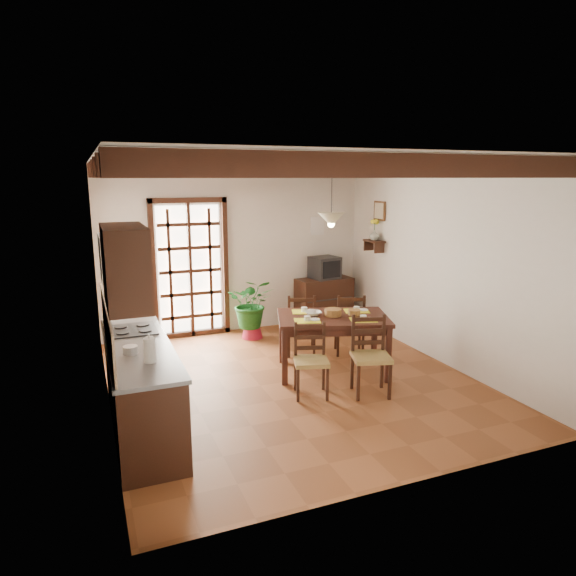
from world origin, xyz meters
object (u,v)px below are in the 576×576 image
kitchen_counter (141,386)px  potted_plant (252,304)px  crt_tv (325,268)px  chair_near_right (370,370)px  chair_far_right (349,334)px  chair_near_left (311,373)px  chair_far_left (301,335)px  pendant_lamp (331,218)px  sideboard (324,301)px  dining_table (333,323)px

kitchen_counter → potted_plant: 3.26m
crt_tv → potted_plant: (-1.45, -0.28, -0.46)m
chair_near_right → chair_far_right: 1.48m
chair_near_left → crt_tv: crt_tv is taller
chair_far_left → crt_tv: size_ratio=1.78×
crt_tv → pendant_lamp: 2.45m
chair_near_right → pendant_lamp: bearing=113.7°
chair_far_right → sideboard: (0.33, 1.54, 0.13)m
kitchen_counter → potted_plant: potted_plant is taller
potted_plant → sideboard: bearing=11.2°
chair_far_left → chair_far_right: bearing=-178.4°
dining_table → chair_near_right: bearing=-64.0°
chair_near_right → potted_plant: 2.75m
kitchen_counter → sideboard: size_ratio=2.27×
dining_table → chair_near_left: size_ratio=1.90×
sideboard → pendant_lamp: (-0.91, -2.03, 1.66)m
chair_near_left → crt_tv: bearing=78.8°
chair_near_right → crt_tv: size_ratio=1.83×
dining_table → chair_near_left: (-0.58, -0.59, -0.41)m
potted_plant → pendant_lamp: size_ratio=2.54×
chair_near_left → crt_tv: (1.49, 2.71, 0.76)m
sideboard → crt_tv: crt_tv is taller
chair_near_right → crt_tv: 3.13m
kitchen_counter → sideboard: (3.48, 2.83, -0.05)m
chair_near_left → crt_tv: size_ratio=1.68×
chair_near_right → chair_far_right: (0.48, 1.41, -0.01)m
potted_plant → dining_table: bearing=-73.6°
dining_table → chair_far_right: chair_far_right is taller
sideboard → chair_near_left: bearing=-123.7°
chair_near_left → kitchen_counter: bearing=-159.2°
chair_near_right → chair_far_left: chair_near_right is taller
dining_table → pendant_lamp: (0.00, 0.10, 1.39)m
chair_near_left → crt_tv: 3.18m
sideboard → pendant_lamp: bearing=-119.1°
dining_table → chair_far_left: (-0.11, 0.82, -0.39)m
chair_far_right → pendant_lamp: pendant_lamp is taller
chair_near_left → sideboard: (1.49, 2.72, 0.15)m
dining_table → crt_tv: crt_tv is taller
kitchen_counter → sideboard: bearing=39.0°
chair_far_right → kitchen_counter: bearing=43.4°
dining_table → chair_far_right: bearing=64.0°
crt_tv → kitchen_counter: bearing=-151.4°
chair_far_left → sideboard: chair_far_left is taller
chair_far_left → crt_tv: (1.01, 1.30, 0.74)m
dining_table → pendant_lamp: size_ratio=1.98×
potted_plant → pendant_lamp: 2.37m
dining_table → crt_tv: bearing=85.6°
sideboard → chair_far_left: bearing=-132.7°
kitchen_counter → pendant_lamp: pendant_lamp is taller
chair_near_left → sideboard: bearing=78.9°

